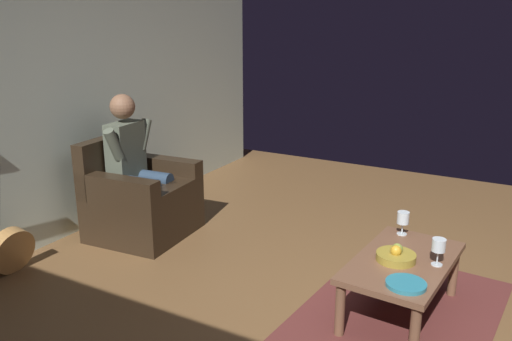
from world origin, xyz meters
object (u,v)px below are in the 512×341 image
Objects in this scene: fruit_bowl at (396,256)px; wine_glass_far at (403,219)px; armchair at (140,200)px; person_seated at (136,161)px; wine_glass_near at (439,247)px; guitar at (10,245)px; coffee_table at (402,268)px; decorative_dish at (406,284)px.

wine_glass_far is at bearing -170.75° from fruit_bowl.
person_seated reaches higher than armchair.
person_seated is 7.10× the size of wine_glass_near.
person_seated reaches higher than wine_glass_far.
wine_glass_near is at bearing 106.49° from guitar.
coffee_table is at bearing 107.14° from guitar.
person_seated reaches higher than coffee_table.
coffee_table is at bearing 80.70° from person_seated.
fruit_bowl is at bearing 79.70° from armchair.
wine_glass_near reaches higher than decorative_dish.
coffee_table is 0.45m from wine_glass_far.
wine_glass_far is 0.45m from fruit_bowl.
guitar is at bearing -72.86° from coffee_table.
wine_glass_near is (0.18, 2.57, 0.20)m from armchair.
fruit_bowl is at bearing -75.78° from wine_glass_near.
wine_glass_near is 0.49m from wine_glass_far.
person_seated is at bearing -85.10° from wine_glass_far.
armchair is at bearing -94.99° from coffee_table.
wine_glass_far is at bearing 90.54° from armchair.
guitar is 2.83m from fruit_bowl.
armchair reaches higher than wine_glass_far.
guitar is (1.05, -0.37, -0.10)m from armchair.
fruit_bowl is at bearing 79.75° from person_seated.
guitar is at bearing -73.31° from fruit_bowl.
decorative_dish is (0.36, -0.10, -0.11)m from wine_glass_near.
guitar reaches higher than fruit_bowl.
coffee_table is (0.21, 2.38, -0.34)m from person_seated.
fruit_bowl reaches higher than decorative_dish.
person_seated reaches higher than wine_glass_near.
guitar reaches higher than armchair.
guitar is at bearing -23.19° from person_seated.
coffee_table is 2.87m from guitar.
person_seated is at bearing -93.99° from wine_glass_near.
person_seated is at bearing 161.17° from guitar.
wine_glass_near reaches higher than coffee_table.
armchair reaches higher than decorative_dish.
coffee_table is 4.06× the size of fruit_bowl.
wine_glass_far is (-0.37, -0.31, -0.01)m from wine_glass_near.
armchair is 2.35m from fruit_bowl.
person_seated is at bearing -90.00° from armchair.
armchair is 0.36m from person_seated.
wine_glass_near is at bearing 81.61° from armchair.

